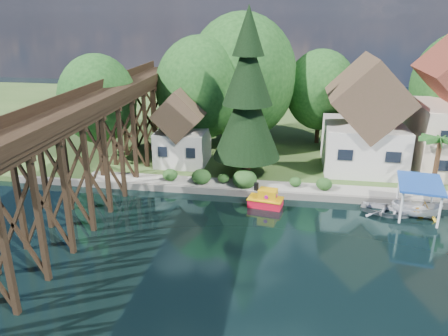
% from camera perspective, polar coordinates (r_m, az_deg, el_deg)
% --- Properties ---
extents(ground, '(140.00, 140.00, 0.00)m').
position_cam_1_polar(ground, '(31.27, 8.24, -9.94)').
color(ground, black).
rests_on(ground, ground).
extents(bank, '(140.00, 52.00, 0.50)m').
position_cam_1_polar(bank, '(63.02, 8.85, 5.79)').
color(bank, '#2F4E1F').
rests_on(bank, ground).
extents(seawall, '(60.00, 0.40, 0.62)m').
position_cam_1_polar(seawall, '(38.53, 14.46, -3.88)').
color(seawall, slate).
rests_on(seawall, ground).
extents(promenade, '(50.00, 2.60, 0.06)m').
position_cam_1_polar(promenade, '(39.90, 17.19, -2.96)').
color(promenade, gray).
rests_on(promenade, bank).
extents(trestle_bridge, '(4.12, 44.18, 9.30)m').
position_cam_1_polar(trestle_bridge, '(37.36, -16.51, 3.41)').
color(trestle_bridge, black).
rests_on(trestle_bridge, ground).
extents(house_left, '(7.64, 8.64, 11.02)m').
position_cam_1_polar(house_left, '(44.96, 17.96, 5.72)').
color(house_left, silver).
rests_on(house_left, bank).
extents(shed, '(5.09, 5.40, 7.85)m').
position_cam_1_polar(shed, '(44.57, -5.46, 4.75)').
color(shed, silver).
rests_on(shed, bank).
extents(bg_trees, '(49.90, 13.30, 10.57)m').
position_cam_1_polar(bg_trees, '(49.10, 10.33, 10.08)').
color(bg_trees, '#382314').
rests_on(bg_trees, bank).
extents(shrubs, '(15.76, 2.47, 1.70)m').
position_cam_1_polar(shrubs, '(39.34, 1.89, -1.25)').
color(shrubs, '#1F4117').
rests_on(shrubs, bank).
extents(conifer, '(6.28, 6.28, 15.47)m').
position_cam_1_polar(conifer, '(39.89, 3.08, 9.08)').
color(conifer, '#382314').
rests_on(conifer, bank).
extents(palm_tree, '(4.59, 4.59, 4.93)m').
position_cam_1_polar(palm_tree, '(42.00, 26.42, 3.14)').
color(palm_tree, '#382314').
rests_on(palm_tree, bank).
extents(tugboat, '(3.07, 2.03, 2.06)m').
position_cam_1_polar(tugboat, '(36.51, 5.50, -4.14)').
color(tugboat, red).
rests_on(tugboat, ground).
extents(boat_white_a, '(4.75, 4.05, 0.83)m').
position_cam_1_polar(boat_white_a, '(37.52, 20.52, -5.05)').
color(boat_white_a, silver).
rests_on(boat_white_a, ground).
extents(boat_canopy, '(3.94, 5.11, 3.00)m').
position_cam_1_polar(boat_canopy, '(37.42, 23.93, -4.14)').
color(boat_canopy, white).
rests_on(boat_canopy, ground).
extents(boat_yellow, '(3.40, 3.24, 1.39)m').
position_cam_1_polar(boat_yellow, '(38.12, 24.85, -4.81)').
color(boat_yellow, yellow).
rests_on(boat_yellow, ground).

